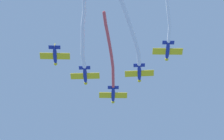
% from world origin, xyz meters
% --- Properties ---
extents(airplane_lead, '(6.55, 5.27, 1.70)m').
position_xyz_m(airplane_lead, '(1.94, 2.95, 78.84)').
color(airplane_lead, navy).
extents(smoke_trail_lead, '(12.30, 15.51, 1.67)m').
position_xyz_m(smoke_trail_lead, '(-4.95, -6.68, 78.77)').
color(smoke_trail_lead, '#DB4C4C').
extents(airplane_left_wing, '(6.47, 5.36, 1.70)m').
position_xyz_m(airplane_left_wing, '(-6.45, 1.83, 78.84)').
color(airplane_left_wing, navy).
extents(smoke_trail_left_wing, '(13.01, 23.70, 3.16)m').
position_xyz_m(smoke_trail_left_wing, '(-14.31, -11.35, 80.12)').
color(smoke_trail_left_wing, white).
extents(airplane_right_wing, '(6.41, 5.40, 1.70)m').
position_xyz_m(airplane_right_wing, '(3.94, -5.28, 79.14)').
color(airplane_right_wing, navy).
extents(smoke_trail_right_wing, '(17.96, 15.01, 2.81)m').
position_xyz_m(smoke_trail_right_wing, '(-5.54, -14.79, 78.09)').
color(smoke_trail_right_wing, white).
extents(airplane_slot, '(6.57, 5.26, 1.70)m').
position_xyz_m(airplane_slot, '(-14.85, 0.71, 78.54)').
color(airplane_slot, navy).
extents(airplane_trail, '(6.55, 5.27, 1.70)m').
position_xyz_m(airplane_trail, '(5.93, -13.51, 78.84)').
color(airplane_trail, navy).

